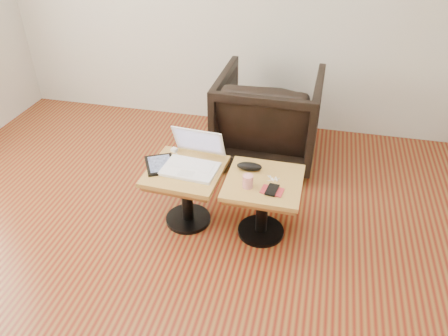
% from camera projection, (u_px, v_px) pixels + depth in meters
% --- Properties ---
extents(room_shell, '(4.52, 4.52, 2.71)m').
position_uv_depth(room_shell, '(138.00, 77.00, 1.91)').
color(room_shell, '#62190E').
rests_on(room_shell, ground).
extents(side_table_left, '(0.52, 0.52, 0.45)m').
position_uv_depth(side_table_left, '(186.00, 183.00, 2.99)').
color(side_table_left, black).
rests_on(side_table_left, ground).
extents(side_table_right, '(0.50, 0.50, 0.45)m').
position_uv_depth(side_table_right, '(263.00, 194.00, 2.88)').
color(side_table_right, black).
rests_on(side_table_right, ground).
extents(laptop, '(0.39, 0.38, 0.24)m').
position_uv_depth(laptop, '(193.00, 160.00, 2.93)').
color(laptop, white).
rests_on(laptop, side_table_left).
extents(tablet, '(0.28, 0.30, 0.02)m').
position_uv_depth(tablet, '(160.00, 164.00, 2.96)').
color(tablet, black).
rests_on(tablet, side_table_left).
extents(charging_adapter, '(0.05, 0.05, 0.02)m').
position_uv_depth(charging_adapter, '(174.00, 150.00, 3.11)').
color(charging_adapter, white).
rests_on(charging_adapter, side_table_left).
extents(glasses_case, '(0.17, 0.08, 0.05)m').
position_uv_depth(glasses_case, '(249.00, 166.00, 2.91)').
color(glasses_case, black).
rests_on(glasses_case, side_table_right).
extents(striped_cup, '(0.08, 0.08, 0.09)m').
position_uv_depth(striped_cup, '(248.00, 181.00, 2.74)').
color(striped_cup, '#D0303F').
rests_on(striped_cup, side_table_right).
extents(earbuds_tangle, '(0.08, 0.05, 0.02)m').
position_uv_depth(earbuds_tangle, '(274.00, 179.00, 2.82)').
color(earbuds_tangle, white).
rests_on(earbuds_tangle, side_table_right).
extents(phone_on_sleeve, '(0.15, 0.13, 0.02)m').
position_uv_depth(phone_on_sleeve, '(272.00, 190.00, 2.72)').
color(phone_on_sleeve, '#A1282F').
rests_on(phone_on_sleeve, side_table_right).
extents(armchair, '(0.84, 0.87, 0.77)m').
position_uv_depth(armchair, '(268.00, 117.00, 3.70)').
color(armchair, black).
rests_on(armchair, ground).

